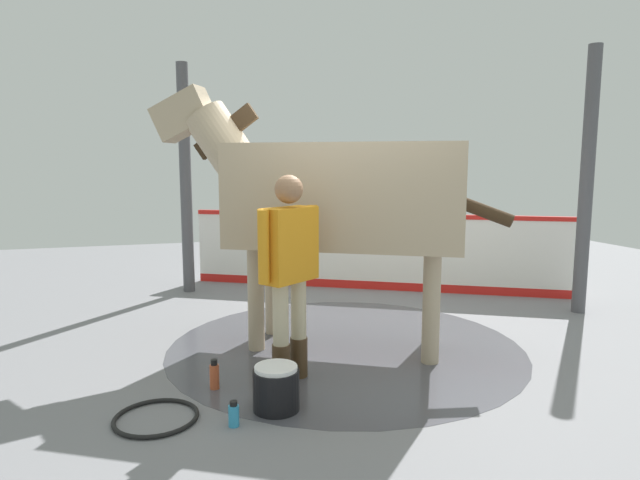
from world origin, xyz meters
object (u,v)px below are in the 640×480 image
Objects in this scene: handler at (289,264)px; bottle_shampoo at (234,415)px; wash_bucket at (276,388)px; bottle_spray at (214,375)px; hose_coil at (156,417)px; horse at (334,195)px.

bottle_shampoo is (-0.68, 0.56, -0.92)m from handler.
bottle_shampoo is (-0.17, 0.34, -0.08)m from wash_bucket.
handler is 7.00× the size of bottle_spray.
bottle_shampoo is at bearing -115.73° from hose_coil.
bottle_shampoo is 0.30× the size of hose_coil.
horse is 2.02m from wash_bucket.
wash_bucket is at bearing -141.91° from bottle_spray.
bottle_spray is (-0.73, 1.25, -1.40)m from horse.
hose_coil is at bearing 133.41° from bottle_spray.
bottle_shampoo is (-1.41, 1.19, -1.43)m from horse.
bottle_shampoo is at bearing -74.99° from handler.
wash_bucket is (-0.51, 0.23, -0.83)m from handler.
handler reaches higher than bottle_shampoo.
horse is 17.51× the size of bottle_shampoo.
hose_coil is at bearing 64.27° from bottle_shampoo.
wash_bucket is 0.87m from hose_coil.
wash_bucket is (-1.24, 0.85, -1.35)m from horse.
bottle_shampoo is 0.58m from hose_coil.
handler is 9.44× the size of bottle_shampoo.
handler is 2.85× the size of hose_coil.
horse is 2.55m from hose_coil.
hose_coil is (-0.43, 1.08, -0.98)m from handler.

